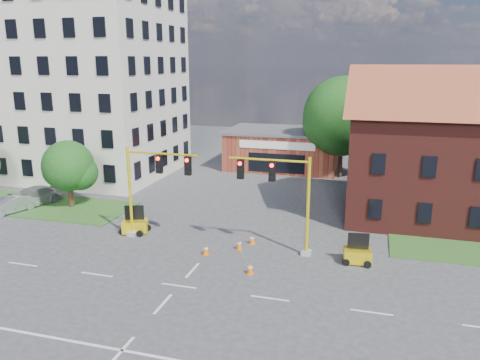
{
  "coord_description": "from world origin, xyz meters",
  "views": [
    {
      "loc": [
        9.42,
        -21.12,
        11.73
      ],
      "look_at": [
        0.58,
        10.0,
        3.45
      ],
      "focal_mm": 35.0,
      "sensor_mm": 36.0,
      "label": 1
    }
  ],
  "objects_px": {
    "signal_mast_west": "(152,182)",
    "signal_mast_east": "(281,192)",
    "trailer_east": "(357,254)",
    "trailer_west": "(135,225)",
    "pickup_white": "(388,212)"
  },
  "relations": [
    {
      "from": "signal_mast_west",
      "to": "signal_mast_east",
      "type": "xyz_separation_m",
      "value": [
        8.71,
        0.0,
        0.0
      ]
    },
    {
      "from": "trailer_east",
      "to": "signal_mast_east",
      "type": "bearing_deg",
      "value": 168.32
    },
    {
      "from": "trailer_east",
      "to": "pickup_white",
      "type": "height_order",
      "value": "trailer_east"
    },
    {
      "from": "signal_mast_east",
      "to": "trailer_east",
      "type": "bearing_deg",
      "value": -4.6
    },
    {
      "from": "trailer_west",
      "to": "pickup_white",
      "type": "bearing_deg",
      "value": 3.18
    },
    {
      "from": "signal_mast_west",
      "to": "pickup_white",
      "type": "height_order",
      "value": "signal_mast_west"
    },
    {
      "from": "signal_mast_east",
      "to": "pickup_white",
      "type": "height_order",
      "value": "signal_mast_east"
    },
    {
      "from": "signal_mast_east",
      "to": "pickup_white",
      "type": "relative_size",
      "value": 1.09
    },
    {
      "from": "signal_mast_west",
      "to": "signal_mast_east",
      "type": "bearing_deg",
      "value": 0.0
    },
    {
      "from": "signal_mast_east",
      "to": "trailer_east",
      "type": "height_order",
      "value": "signal_mast_east"
    },
    {
      "from": "trailer_west",
      "to": "trailer_east",
      "type": "relative_size",
      "value": 1.09
    },
    {
      "from": "signal_mast_west",
      "to": "trailer_west",
      "type": "distance_m",
      "value": 3.77
    },
    {
      "from": "signal_mast_west",
      "to": "trailer_west",
      "type": "bearing_deg",
      "value": 162.53
    },
    {
      "from": "trailer_east",
      "to": "trailer_west",
      "type": "bearing_deg",
      "value": 169.45
    },
    {
      "from": "signal_mast_west",
      "to": "pickup_white",
      "type": "relative_size",
      "value": 1.09
    }
  ]
}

